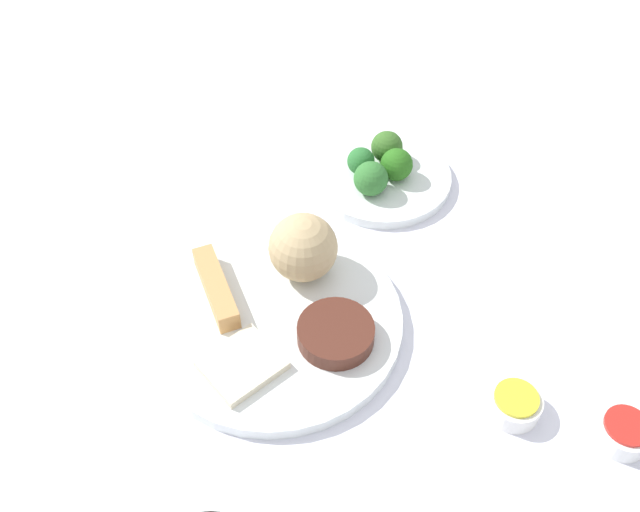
{
  "coord_description": "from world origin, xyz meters",
  "views": [
    {
      "loc": [
        -0.26,
        -0.39,
        0.67
      ],
      "look_at": [
        0.05,
        0.08,
        0.06
      ],
      "focal_mm": 39.21,
      "sensor_mm": 36.0,
      "label": 1
    }
  ],
  "objects_px": {
    "broccoli_plate": "(381,177)",
    "sauce_ramekin_sweet_and_sour": "(623,432)",
    "sauce_ramekin_hot_mustard": "(514,405)",
    "main_plate": "(275,320)"
  },
  "relations": [
    {
      "from": "main_plate",
      "to": "sauce_ramekin_sweet_and_sour",
      "type": "bearing_deg",
      "value": -55.69
    },
    {
      "from": "sauce_ramekin_hot_mustard",
      "to": "sauce_ramekin_sweet_and_sour",
      "type": "height_order",
      "value": "same"
    },
    {
      "from": "sauce_ramekin_hot_mustard",
      "to": "sauce_ramekin_sweet_and_sour",
      "type": "relative_size",
      "value": 1.0
    },
    {
      "from": "broccoli_plate",
      "to": "sauce_ramekin_hot_mustard",
      "type": "xyz_separation_m",
      "value": [
        -0.1,
        -0.37,
        0.01
      ]
    },
    {
      "from": "broccoli_plate",
      "to": "sauce_ramekin_sweet_and_sour",
      "type": "height_order",
      "value": "sauce_ramekin_sweet_and_sour"
    },
    {
      "from": "broccoli_plate",
      "to": "sauce_ramekin_hot_mustard",
      "type": "height_order",
      "value": "sauce_ramekin_hot_mustard"
    },
    {
      "from": "main_plate",
      "to": "sauce_ramekin_sweet_and_sour",
      "type": "distance_m",
      "value": 0.39
    },
    {
      "from": "broccoli_plate",
      "to": "sauce_ramekin_sweet_and_sour",
      "type": "relative_size",
      "value": 3.45
    },
    {
      "from": "broccoli_plate",
      "to": "sauce_ramekin_sweet_and_sour",
      "type": "bearing_deg",
      "value": -94.54
    },
    {
      "from": "main_plate",
      "to": "broccoli_plate",
      "type": "height_order",
      "value": "main_plate"
    }
  ]
}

